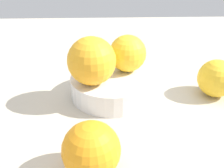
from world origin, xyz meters
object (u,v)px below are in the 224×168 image
object	(u,v)px
orange_in_bowl_0	(128,53)
orange_loose_0	(91,150)
orange_in_bowl_1	(92,61)
orange_loose_1	(217,78)
fruit_bowl	(112,86)

from	to	relation	value
orange_in_bowl_0	orange_loose_0	distance (cm)	22.39
orange_in_bowl_1	orange_loose_1	distance (cm)	22.85
orange_in_bowl_0	orange_loose_0	size ratio (longest dim) A/B	0.95
orange_in_bowl_0	orange_loose_0	bearing A→B (deg)	163.94
fruit_bowl	orange_in_bowl_0	size ratio (longest dim) A/B	2.20
orange_loose_1	fruit_bowl	bearing A→B (deg)	88.04
fruit_bowl	orange_in_bowl_0	world-z (taller)	orange_in_bowl_0
fruit_bowl	orange_loose_1	size ratio (longest dim) A/B	2.19
orange_in_bowl_1	fruit_bowl	bearing A→B (deg)	-57.66
orange_in_bowl_0	orange_in_bowl_1	size ratio (longest dim) A/B	0.83
fruit_bowl	orange_in_bowl_0	bearing A→B (deg)	-49.12
orange_in_bowl_0	orange_loose_1	size ratio (longest dim) A/B	0.99
orange_loose_1	orange_loose_0	bearing A→B (deg)	129.23
orange_in_bowl_1	orange_loose_0	world-z (taller)	orange_in_bowl_1
orange_in_bowl_0	orange_loose_1	xyz separation A→B (cm)	(-3.21, -15.96, -3.77)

